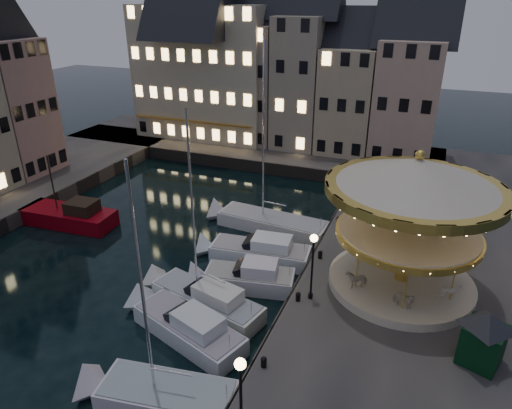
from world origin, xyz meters
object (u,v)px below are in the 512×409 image
at_px(bollard_a, 264,361).
at_px(carousel, 413,201).
at_px(streetlamp_a, 241,389).
at_px(motorboat_a, 156,395).
at_px(bollard_d, 338,220).
at_px(ticket_kiosk, 486,330).
at_px(motorboat_c, 202,298).
at_px(motorboat_d, 243,278).
at_px(motorboat_b, 184,325).
at_px(bollard_c, 320,254).
at_px(streetlamp_b, 313,258).
at_px(streetlamp_c, 357,176).
at_px(motorboat_e, 255,251).
at_px(motorboat_f, 266,222).
at_px(bollard_b, 298,296).
at_px(red_fishing_boat, 71,217).

xyz_separation_m(bollard_a, carousel, (5.28, 9.21, 5.33)).
bearing_deg(streetlamp_a, motorboat_a, 165.68).
bearing_deg(motorboat_a, bollard_d, 77.30).
xyz_separation_m(bollard_a, ticket_kiosk, (9.42, 4.11, 1.63)).
relative_size(motorboat_c, motorboat_d, 1.62).
relative_size(motorboat_b, motorboat_c, 0.72).
bearing_deg(bollard_c, streetlamp_b, -82.41).
height_order(streetlamp_a, streetlamp_c, same).
relative_size(streetlamp_c, motorboat_e, 0.51).
relative_size(bollard_d, motorboat_d, 0.08).
xyz_separation_m(streetlamp_c, motorboat_f, (-6.32, -3.98, -3.49)).
xyz_separation_m(streetlamp_b, motorboat_a, (-4.83, -8.77, -3.48)).
distance_m(motorboat_e, carousel, 11.96).
xyz_separation_m(streetlamp_a, streetlamp_c, (0.00, 23.50, 0.00)).
relative_size(bollard_a, motorboat_c, 0.05).
xyz_separation_m(bollard_d, motorboat_d, (-4.23, -8.67, -0.97)).
bearing_deg(carousel, streetlamp_a, -109.52).
bearing_deg(motorboat_b, motorboat_f, 91.13).
relative_size(bollard_b, ticket_kiosk, 0.18).
bearing_deg(bollard_b, motorboat_c, -168.79).
bearing_deg(red_fishing_boat, bollard_b, -12.54).
bearing_deg(streetlamp_b, ticket_kiosk, -12.11).
height_order(motorboat_c, motorboat_f, motorboat_f).
distance_m(motorboat_f, ticket_kiosk, 19.15).
bearing_deg(bollard_a, bollard_b, 90.00).
xyz_separation_m(motorboat_b, motorboat_c, (-0.20, 2.54, 0.04)).
distance_m(bollard_a, motorboat_b, 5.83).
xyz_separation_m(motorboat_b, motorboat_f, (-0.27, 13.68, -0.11)).
relative_size(bollard_c, ticket_kiosk, 0.18).
height_order(bollard_c, motorboat_f, motorboat_f).
height_order(bollard_a, bollard_d, same).
bearing_deg(bollard_d, carousel, -52.11).
bearing_deg(red_fishing_boat, ticket_kiosk, -11.27).
height_order(motorboat_b, motorboat_d, same).
bearing_deg(bollard_c, motorboat_b, -122.19).
bearing_deg(motorboat_c, streetlamp_b, 14.52).
bearing_deg(motorboat_c, bollard_c, 47.27).
xyz_separation_m(bollard_c, red_fishing_boat, (-20.87, -0.36, -0.90)).
relative_size(motorboat_f, carousel, 1.35).
distance_m(motorboat_d, ticket_kiosk, 14.27).
relative_size(streetlamp_a, red_fishing_boat, 0.52).
xyz_separation_m(bollard_c, motorboat_b, (-5.45, -8.66, -0.96)).
bearing_deg(motorboat_b, bollard_c, 57.81).
relative_size(motorboat_a, motorboat_c, 1.11).
bearing_deg(carousel, streetlamp_b, -145.58).
height_order(carousel, ticket_kiosk, carousel).
bearing_deg(streetlamp_c, streetlamp_a, -90.00).
bearing_deg(bollard_a, motorboat_f, 110.23).
height_order(bollard_a, motorboat_f, motorboat_f).
bearing_deg(streetlamp_b, bollard_c, 97.59).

